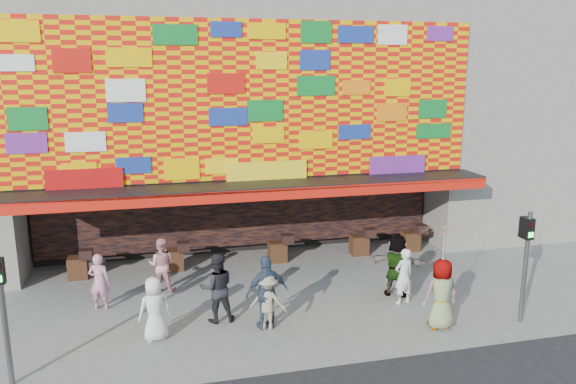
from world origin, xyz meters
The scene contains 15 objects.
ground centered at (0.00, 0.00, 0.00)m, with size 90.00×90.00×0.00m, color slate.
shop_building centered at (0.00, 8.18, 5.23)m, with size 15.20×9.40×10.00m.
neighbor_right centered at (13.00, 8.00, 6.00)m, with size 11.00×8.00×12.00m, color gray.
signal_left centered at (-6.20, -1.50, 1.86)m, with size 0.22×0.20×3.00m.
signal_right centered at (6.20, -1.50, 1.86)m, with size 0.22×0.20×3.00m.
ped_a centered at (-3.18, -0.17, 0.81)m, with size 0.79×0.51×1.62m, color white.
ped_b centered at (-4.63, 2.03, 0.80)m, with size 0.59×0.38×1.61m, color #CF869C.
ped_c centered at (-1.57, 0.48, 0.94)m, with size 0.91×0.71×1.88m, color black.
ped_d centered at (-0.38, -0.29, 0.75)m, with size 0.96×0.55×1.49m, color gray.
ped_e centered at (-0.38, -0.24, 0.97)m, with size 1.14×0.48×1.95m, color #33435A.
ped_f centered at (3.74, 0.92, 0.93)m, with size 1.73×0.55×1.86m, color gray.
ped_g centered at (3.95, -1.30, 0.92)m, with size 0.90×0.59×1.85m, color gray.
ped_h centered at (3.69, 0.34, 0.81)m, with size 0.59×0.39×1.62m, color white.
ped_i centered at (-2.93, 2.93, 0.82)m, with size 0.80×0.62×1.65m, color pink.
parasol centered at (3.95, -1.30, 2.23)m, with size 1.24×1.26×2.00m.
Camera 1 is at (-3.09, -13.34, 6.63)m, focal length 35.00 mm.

